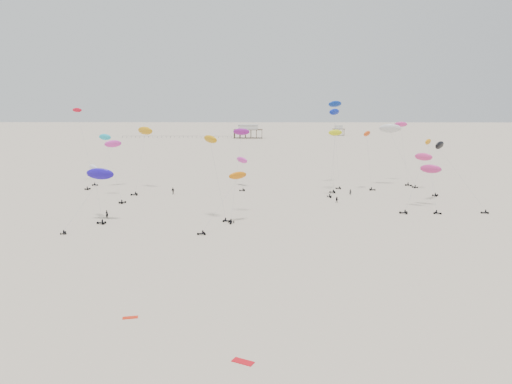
{
  "coord_description": "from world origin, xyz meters",
  "views": [
    {
      "loc": [
        1.67,
        -13.85,
        25.23
      ],
      "look_at": [
        0.0,
        88.0,
        7.0
      ],
      "focal_mm": 35.0,
      "sensor_mm": 36.0,
      "label": 1
    }
  ],
  "objects_px": {
    "rig_4": "(403,142)",
    "rig_9": "(445,154)",
    "rig_0": "(334,149)",
    "pavilion_small": "(339,131)",
    "spectator_0": "(107,218)",
    "pavilion_main": "(248,132)"
  },
  "relations": [
    {
      "from": "rig_4",
      "to": "rig_9",
      "type": "relative_size",
      "value": 0.97
    },
    {
      "from": "pavilion_small",
      "to": "rig_0",
      "type": "bearing_deg",
      "value": -98.66
    },
    {
      "from": "rig_4",
      "to": "rig_9",
      "type": "height_order",
      "value": "rig_4"
    },
    {
      "from": "pavilion_main",
      "to": "pavilion_small",
      "type": "xyz_separation_m",
      "value": [
        70.0,
        30.0,
        -0.74
      ]
    },
    {
      "from": "rig_0",
      "to": "rig_4",
      "type": "xyz_separation_m",
      "value": [
        25.46,
        25.33,
        -0.03
      ]
    },
    {
      "from": "rig_4",
      "to": "pavilion_main",
      "type": "bearing_deg",
      "value": -114.4
    },
    {
      "from": "pavilion_main",
      "to": "spectator_0",
      "type": "bearing_deg",
      "value": -95.16
    },
    {
      "from": "rig_0",
      "to": "rig_9",
      "type": "relative_size",
      "value": 0.88
    },
    {
      "from": "pavilion_main",
      "to": "pavilion_small",
      "type": "height_order",
      "value": "pavilion_main"
    },
    {
      "from": "pavilion_main",
      "to": "rig_0",
      "type": "relative_size",
      "value": 1.15
    },
    {
      "from": "rig_0",
      "to": "rig_4",
      "type": "bearing_deg",
      "value": -147.43
    },
    {
      "from": "rig_4",
      "to": "spectator_0",
      "type": "height_order",
      "value": "rig_4"
    },
    {
      "from": "pavilion_main",
      "to": "rig_0",
      "type": "bearing_deg",
      "value": -82.46
    },
    {
      "from": "pavilion_small",
      "to": "spectator_0",
      "type": "distance_m",
      "value": 301.37
    },
    {
      "from": "pavilion_main",
      "to": "spectator_0",
      "type": "distance_m",
      "value": 257.66
    },
    {
      "from": "pavilion_small",
      "to": "spectator_0",
      "type": "xyz_separation_m",
      "value": [
        -93.17,
        -286.58,
        -3.49
      ]
    },
    {
      "from": "rig_0",
      "to": "spectator_0",
      "type": "xyz_separation_m",
      "value": [
        -53.59,
        -26.82,
        -12.94
      ]
    },
    {
      "from": "pavilion_main",
      "to": "rig_4",
      "type": "height_order",
      "value": "rig_4"
    },
    {
      "from": "rig_4",
      "to": "rig_9",
      "type": "bearing_deg",
      "value": 53.15
    },
    {
      "from": "pavilion_main",
      "to": "rig_4",
      "type": "bearing_deg",
      "value": -74.71
    },
    {
      "from": "rig_9",
      "to": "spectator_0",
      "type": "bearing_deg",
      "value": 98.05
    },
    {
      "from": "pavilion_main",
      "to": "spectator_0",
      "type": "relative_size",
      "value": 9.7
    }
  ]
}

